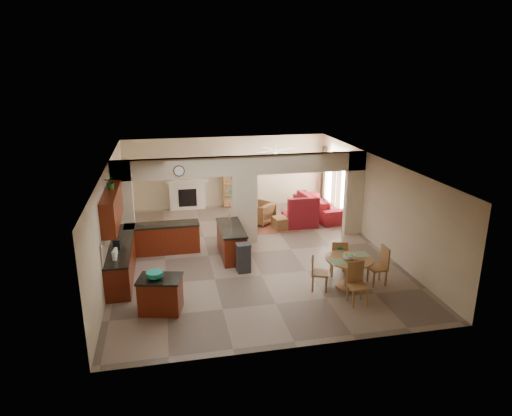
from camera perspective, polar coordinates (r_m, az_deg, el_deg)
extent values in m
plane|color=#7E6957|center=(13.98, -0.70, -5.58)|extent=(10.00, 10.00, 0.00)
plane|color=white|center=(13.14, -0.75, 5.73)|extent=(10.00, 10.00, 0.00)
plane|color=beige|center=(18.26, -3.70, 4.53)|extent=(8.00, 0.00, 8.00)
plane|color=beige|center=(8.99, 5.39, -9.56)|extent=(8.00, 0.00, 8.00)
plane|color=beige|center=(13.37, -17.81, -1.14)|extent=(0.00, 10.00, 10.00)
plane|color=beige|center=(14.75, 14.72, 0.84)|extent=(0.00, 10.00, 10.00)
cube|color=beige|center=(14.29, -16.24, 0.19)|extent=(0.60, 0.25, 2.80)
cube|color=beige|center=(14.53, -1.47, -0.07)|extent=(0.80, 0.25, 2.20)
cube|color=beige|center=(15.49, 12.13, 1.82)|extent=(0.60, 0.25, 2.80)
cube|color=beige|center=(14.17, -1.51, 5.34)|extent=(8.00, 0.25, 0.60)
cube|color=#490B08|center=(12.93, -16.42, -6.25)|extent=(0.60, 3.20, 0.86)
cube|color=black|center=(12.76, -16.60, -4.37)|extent=(0.62, 3.22, 0.05)
cube|color=tan|center=(12.68, -17.98, -3.12)|extent=(0.02, 3.20, 0.55)
cube|color=#490B08|center=(14.14, -11.58, -3.81)|extent=(2.20, 0.60, 0.86)
cube|color=black|center=(13.98, -11.69, -2.07)|extent=(2.22, 0.62, 0.05)
cube|color=#490B08|center=(12.44, -17.55, 0.03)|extent=(0.35, 2.40, 0.90)
cube|color=#490B08|center=(13.64, -3.11, -4.27)|extent=(0.65, 1.80, 0.86)
cube|color=black|center=(13.48, -3.14, -2.47)|extent=(0.70, 1.85, 0.05)
cube|color=silver|center=(12.86, -2.54, -5.69)|extent=(0.58, 0.04, 0.70)
cylinder|color=#4B3019|center=(13.83, -9.61, 4.59)|extent=(0.34, 0.03, 0.34)
cube|color=#955236|center=(16.13, 2.07, -2.37)|extent=(1.60, 1.30, 0.01)
cube|color=silver|center=(18.18, -8.58, 1.54)|extent=(1.40, 0.28, 1.10)
cube|color=black|center=(18.06, -8.54, 1.27)|extent=(0.70, 0.04, 0.70)
cube|color=silver|center=(18.01, -8.66, 3.36)|extent=(1.60, 0.35, 0.10)
cube|color=brown|center=(18.26, -2.50, 2.94)|extent=(1.00, 0.32, 1.80)
cube|color=white|center=(16.80, 11.19, 2.39)|extent=(0.02, 0.90, 1.90)
cube|color=white|center=(18.33, 9.17, 3.75)|extent=(0.02, 0.90, 1.90)
cube|color=white|center=(17.60, 10.11, 2.62)|extent=(0.02, 0.70, 2.10)
cube|color=#391717|center=(16.25, 11.86, 1.84)|extent=(0.10, 0.28, 2.30)
cube|color=#391717|center=(17.32, 10.31, 2.89)|extent=(0.10, 0.28, 2.30)
cube|color=#391717|center=(17.77, 9.72, 3.29)|extent=(0.10, 0.28, 2.30)
cube|color=#391717|center=(18.86, 8.42, 4.17)|extent=(0.10, 0.28, 2.30)
cylinder|color=white|center=(16.38, 2.46, 7.20)|extent=(1.00, 1.00, 0.10)
cube|color=#490B08|center=(10.91, -11.83, -10.65)|extent=(1.05, 0.84, 0.80)
cube|color=black|center=(10.72, -11.97, -8.65)|extent=(1.11, 0.90, 0.05)
cylinder|color=#148B71|center=(10.64, -12.54, -8.23)|extent=(0.38, 0.38, 0.18)
cube|color=#2B2B2D|center=(12.60, -1.58, -6.38)|extent=(0.38, 0.33, 0.76)
cylinder|color=brown|center=(11.79, 11.60, -6.25)|extent=(1.20, 1.20, 0.04)
cylinder|color=brown|center=(11.95, 11.49, -7.97)|extent=(0.18, 0.18, 0.78)
cylinder|color=brown|center=(12.12, 11.38, -9.58)|extent=(0.61, 0.61, 0.07)
cylinder|color=#75BF29|center=(11.68, 11.53, -5.97)|extent=(0.29, 0.29, 0.16)
imported|color=maroon|center=(17.44, 8.09, 0.35)|extent=(2.84, 1.47, 0.79)
cube|color=maroon|center=(16.29, 5.50, -1.44)|extent=(1.13, 0.93, 0.44)
imported|color=maroon|center=(16.39, 0.57, -0.61)|extent=(1.19, 1.19, 0.78)
cube|color=maroon|center=(15.92, 3.26, -1.88)|extent=(0.66, 0.66, 0.42)
imported|color=#165216|center=(12.54, -17.70, 3.11)|extent=(0.36, 0.33, 0.35)
cube|color=brown|center=(12.60, 10.25, -6.34)|extent=(0.52, 0.52, 0.05)
cube|color=brown|center=(12.86, 10.87, -6.97)|extent=(0.04, 0.04, 0.44)
cube|color=brown|center=(12.82, 9.36, -6.97)|extent=(0.04, 0.04, 0.44)
cube|color=brown|center=(12.56, 11.06, -7.61)|extent=(0.04, 0.04, 0.44)
cube|color=brown|center=(12.52, 9.50, -7.61)|extent=(0.04, 0.04, 0.44)
cube|color=brown|center=(12.31, 10.42, -5.41)|extent=(0.42, 0.15, 0.55)
cube|color=#148B71|center=(12.26, 10.45, -5.16)|extent=(0.14, 0.05, 0.14)
cube|color=brown|center=(12.30, 14.93, -7.28)|extent=(0.43, 0.43, 0.05)
cube|color=brown|center=(12.45, 13.79, -8.02)|extent=(0.04, 0.04, 0.44)
cube|color=brown|center=(12.18, 14.50, -8.68)|extent=(0.04, 0.04, 0.44)
cube|color=brown|center=(12.60, 15.18, -7.82)|extent=(0.04, 0.04, 0.44)
cube|color=brown|center=(12.34, 15.92, -8.46)|extent=(0.04, 0.04, 0.44)
cube|color=brown|center=(12.27, 15.83, -5.89)|extent=(0.05, 0.42, 0.55)
cube|color=#148B71|center=(12.25, 15.96, -5.57)|extent=(0.01, 0.14, 0.14)
cube|color=brown|center=(11.23, 12.60, -9.57)|extent=(0.42, 0.42, 0.05)
cube|color=brown|center=(11.13, 12.07, -11.11)|extent=(0.04, 0.04, 0.44)
cube|color=brown|center=(11.26, 13.68, -10.87)|extent=(0.04, 0.04, 0.44)
cube|color=brown|center=(11.40, 11.38, -10.33)|extent=(0.04, 0.04, 0.44)
cube|color=brown|center=(11.53, 12.96, -10.11)|extent=(0.04, 0.04, 0.44)
cube|color=brown|center=(11.25, 12.31, -7.78)|extent=(0.42, 0.04, 0.55)
cube|color=#148B71|center=(11.24, 12.28, -7.41)|extent=(0.14, 0.01, 0.14)
cube|color=brown|center=(11.73, 7.99, -8.07)|extent=(0.54, 0.54, 0.05)
cube|color=brown|center=(11.68, 8.78, -9.48)|extent=(0.04, 0.04, 0.44)
cube|color=brown|center=(11.99, 8.76, -8.75)|extent=(0.04, 0.04, 0.44)
cube|color=brown|center=(11.68, 7.09, -9.41)|extent=(0.04, 0.04, 0.44)
cube|color=brown|center=(11.98, 7.12, -8.68)|extent=(0.04, 0.04, 0.44)
cube|color=brown|center=(11.60, 7.10, -6.70)|extent=(0.18, 0.41, 0.55)
cube|color=#148B71|center=(11.58, 6.99, -6.38)|extent=(0.06, 0.14, 0.14)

